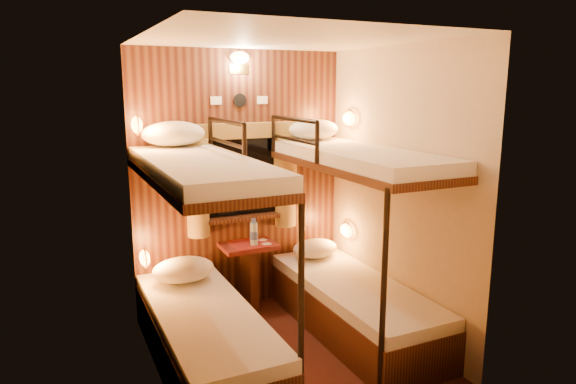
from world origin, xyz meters
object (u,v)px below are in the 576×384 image
table (249,268)px  bottle_right (253,233)px  bunk_left (204,296)px  bunk_right (354,270)px  bottle_left (254,234)px

table → bottle_right: bottle_right is taller
bunk_left → bunk_right: bearing=0.0°
table → bunk_left: bearing=-129.7°
bunk_right → bottle_right: (-0.59, 0.79, 0.19)m
bunk_left → table: size_ratio=2.90×
bottle_left → bottle_right: bearing=71.5°
bunk_left → bottle_left: bunk_left is taller
table → bottle_left: bottle_left is taller
bunk_left → bottle_right: bearing=48.4°
bunk_left → bottle_right: 1.07m
bunk_right → table: bearing=129.7°
bunk_left → bottle_right: size_ratio=8.61×
bunk_left → bunk_right: same height
bunk_left → table: bunk_left is taller
bunk_right → table: 1.02m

